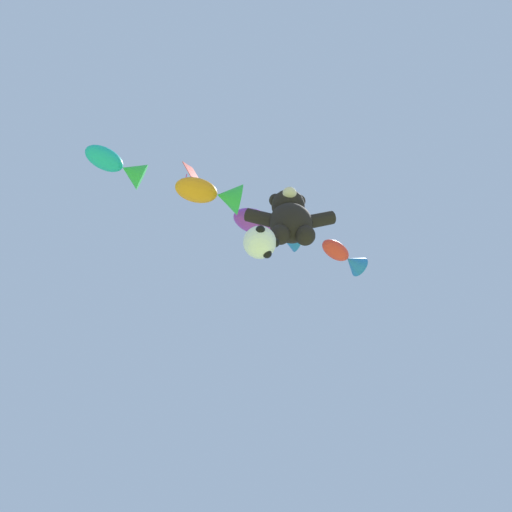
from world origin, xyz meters
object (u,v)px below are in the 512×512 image
at_px(diamond_kite, 191,175).
at_px(fish_kite_tangerine, 213,194).
at_px(fish_kite_teal, 119,166).
at_px(fish_kite_violet, 272,228).
at_px(teddy_bear_kite, 290,217).
at_px(soccer_ball_kite, 260,242).
at_px(fish_kite_crimson, 345,257).

bearing_deg(diamond_kite, fish_kite_tangerine, -13.69).
bearing_deg(fish_kite_teal, fish_kite_violet, 24.05).
relative_size(fish_kite_tangerine, fish_kite_teal, 1.11).
relative_size(teddy_bear_kite, soccer_ball_kite, 2.93).
height_order(fish_kite_teal, diamond_kite, diamond_kite).
distance_m(teddy_bear_kite, soccer_ball_kite, 1.79).
bearing_deg(fish_kite_tangerine, fish_kite_teal, -166.59).
xyz_separation_m(fish_kite_crimson, fish_kite_violet, (-2.41, -0.64, 0.63)).
bearing_deg(soccer_ball_kite, fish_kite_crimson, 39.65).
distance_m(soccer_ball_kite, fish_kite_violet, 4.39).
bearing_deg(fish_kite_violet, teddy_bear_kite, -79.54).
xyz_separation_m(teddy_bear_kite, fish_kite_tangerine, (-2.16, 0.21, 1.78)).
height_order(soccer_ball_kite, fish_kite_violet, fish_kite_violet).
bearing_deg(teddy_bear_kite, fish_kite_teal, -174.76).
xyz_separation_m(fish_kite_violet, fish_kite_teal, (-4.63, -2.07, -0.33)).
relative_size(fish_kite_crimson, fish_kite_tangerine, 0.82).
bearing_deg(diamond_kite, soccer_ball_kite, -14.19).
xyz_separation_m(teddy_bear_kite, fish_kite_violet, (-0.30, 1.61, 2.40)).
xyz_separation_m(fish_kite_teal, diamond_kite, (1.83, 0.89, 1.70)).
height_order(fish_kite_violet, fish_kite_teal, fish_kite_violet).
xyz_separation_m(teddy_bear_kite, fish_kite_teal, (-4.93, -0.45, 2.07)).
bearing_deg(fish_kite_crimson, soccer_ball_kite, -140.35).
bearing_deg(fish_kite_crimson, fish_kite_violet, -165.09).
height_order(fish_kite_tangerine, fish_kite_teal, fish_kite_teal).
height_order(fish_kite_crimson, fish_kite_violet, fish_kite_violet).
distance_m(soccer_ball_kite, diamond_kite, 5.87).
bearing_deg(fish_kite_violet, fish_kite_teal, -155.95).
height_order(teddy_bear_kite, fish_kite_teal, fish_kite_teal).
distance_m(fish_kite_violet, fish_kite_tangerine, 2.42).
bearing_deg(soccer_ball_kite, teddy_bear_kite, 10.59).
distance_m(teddy_bear_kite, fish_kite_violet, 2.91).
bearing_deg(fish_kite_teal, diamond_kite, 25.86).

